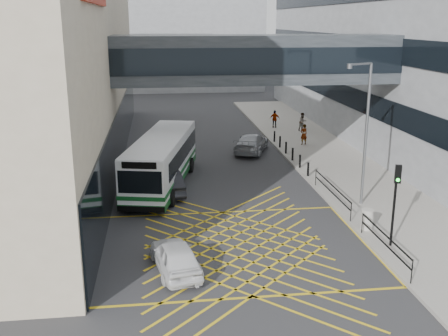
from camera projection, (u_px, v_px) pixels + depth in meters
name	position (u px, v px, depth m)	size (l,w,h in m)	color
ground	(235.00, 247.00, 23.68)	(120.00, 120.00, 0.00)	#333335
building_far	(164.00, 26.00, 78.26)	(28.00, 16.00, 18.00)	gray
skybridge	(255.00, 59.00, 33.46)	(20.00, 4.10, 3.00)	#31363B
pavement	(325.00, 157.00, 39.07)	(6.00, 54.00, 0.16)	gray
box_junction	(235.00, 247.00, 23.68)	(12.00, 9.00, 0.01)	gold
bus	(162.00, 160.00, 32.06)	(4.86, 11.33, 3.10)	silver
car_white	(175.00, 256.00, 21.22)	(1.74, 4.25, 1.35)	white
car_dark	(165.00, 181.00, 30.82)	(1.84, 4.70, 1.47)	black
car_silver	(251.00, 142.00, 40.51)	(2.11, 5.01, 1.56)	#94979C
traffic_light	(396.00, 194.00, 22.72)	(0.30, 0.45, 3.79)	black
street_lamp	(364.00, 126.00, 27.58)	(1.66, 0.91, 7.65)	slate
litter_bin	(367.00, 219.00, 25.19)	(0.58, 0.58, 1.00)	#ADA89E
kerb_railings	(353.00, 209.00, 25.89)	(0.05, 12.54, 1.00)	black
bollards	(289.00, 151.00, 38.59)	(0.14, 10.14, 0.90)	black
pedestrian_a	(304.00, 134.00, 42.30)	(0.66, 0.47, 1.66)	gray
pedestrian_b	(303.00, 122.00, 47.66)	(0.79, 0.46, 1.63)	gray
pedestrian_c	(275.00, 119.00, 48.95)	(0.96, 0.46, 1.62)	gray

